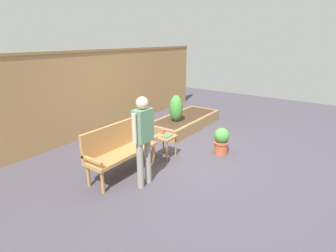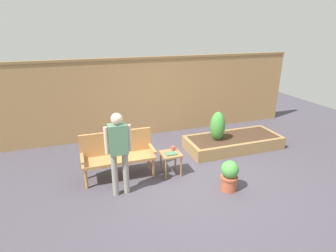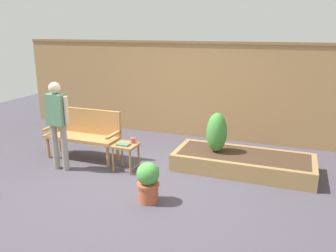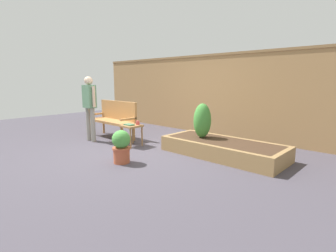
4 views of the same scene
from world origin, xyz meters
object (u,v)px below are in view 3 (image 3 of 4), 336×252
object	(u,v)px
cup_on_table	(133,140)
book_on_table	(123,144)
potted_boxwood	(148,181)
shrub_near_bench	(217,132)
person_by_bench	(57,118)
garden_bench	(84,130)
side_table	(126,149)

from	to	relation	value
cup_on_table	book_on_table	distance (m)	0.20
book_on_table	potted_boxwood	bearing A→B (deg)	-45.74
shrub_near_bench	potted_boxwood	bearing A→B (deg)	-110.85
book_on_table	shrub_near_bench	size ratio (longest dim) A/B	0.32
potted_boxwood	person_by_bench	xyz separation A→B (m)	(-1.93, 0.54, 0.62)
person_by_bench	garden_bench	bearing A→B (deg)	84.36
cup_on_table	potted_boxwood	bearing A→B (deg)	-53.97
side_table	cup_on_table	bearing A→B (deg)	51.24
side_table	garden_bench	bearing A→B (deg)	164.31
garden_bench	person_by_bench	xyz separation A→B (m)	(-0.07, -0.66, 0.39)
shrub_near_bench	side_table	bearing A→B (deg)	-154.33
potted_boxwood	person_by_bench	size ratio (longest dim) A/B	0.38
potted_boxwood	side_table	bearing A→B (deg)	132.39
garden_bench	shrub_near_bench	size ratio (longest dim) A/B	2.04
cup_on_table	potted_boxwood	distance (m)	1.28
garden_bench	shrub_near_bench	world-z (taller)	shrub_near_bench
cup_on_table	book_on_table	size ratio (longest dim) A/B	0.51
side_table	book_on_table	world-z (taller)	book_on_table
side_table	book_on_table	size ratio (longest dim) A/B	2.15
side_table	book_on_table	xyz separation A→B (m)	(-0.01, -0.05, 0.10)
cup_on_table	person_by_bench	bearing A→B (deg)	-157.88
cup_on_table	potted_boxwood	size ratio (longest dim) A/B	0.19
shrub_near_bench	book_on_table	bearing A→B (deg)	-152.84
side_table	shrub_near_bench	distance (m)	1.62
person_by_bench	potted_boxwood	bearing A→B (deg)	-15.59
garden_bench	side_table	xyz separation A→B (m)	(1.03, -0.29, -0.15)
book_on_table	person_by_bench	world-z (taller)	person_by_bench
garden_bench	book_on_table	distance (m)	1.08
side_table	shrub_near_bench	size ratio (longest dim) A/B	0.68
potted_boxwood	person_by_bench	bearing A→B (deg)	164.41
side_table	potted_boxwood	xyz separation A→B (m)	(0.83, -0.91, -0.08)
shrub_near_bench	person_by_bench	size ratio (longest dim) A/B	0.45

